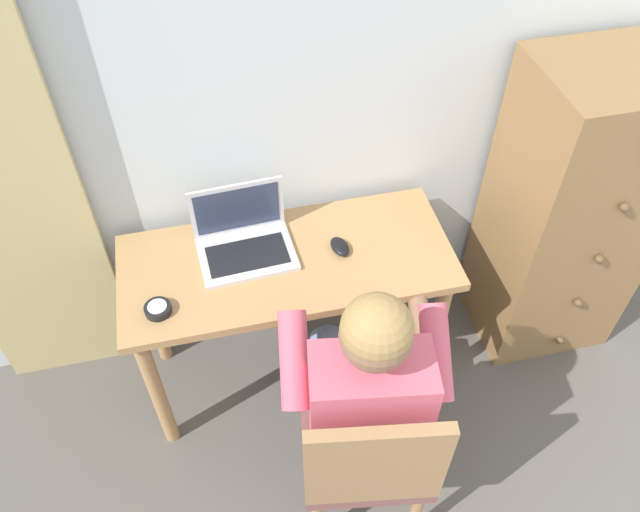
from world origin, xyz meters
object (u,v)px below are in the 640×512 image
object	(u,v)px
desk	(288,281)
desk_clock	(158,309)
chair	(368,457)
laptop	(244,239)
computer_mouse	(340,247)
dresser	(568,215)
person_seated	(364,378)

from	to	relation	value
desk	desk_clock	xyz separation A→B (m)	(-0.47, -0.14, 0.13)
desk	chair	bearing A→B (deg)	-79.58
laptop	computer_mouse	bearing A→B (deg)	-14.15
laptop	desk_clock	distance (m)	0.40
dresser	desk_clock	xyz separation A→B (m)	(-1.62, -0.18, 0.08)
chair	computer_mouse	xyz separation A→B (m)	(0.07, 0.68, 0.26)
chair	desk_clock	size ratio (longest dim) A/B	9.58
desk_clock	chair	bearing A→B (deg)	-42.69
desk	chair	world-z (taller)	chair
dresser	laptop	size ratio (longest dim) A/B	3.75
dresser	person_seated	xyz separation A→B (m)	(-1.00, -0.54, -0.00)
laptop	desk_clock	world-z (taller)	laptop
laptop	chair	bearing A→B (deg)	-71.02
desk	chair	distance (m)	0.70
person_seated	dresser	bearing A→B (deg)	28.36
desk_clock	laptop	bearing A→B (deg)	34.67
desk	laptop	xyz separation A→B (m)	(-0.14, 0.09, 0.17)
chair	desk_clock	world-z (taller)	chair
chair	desk_clock	xyz separation A→B (m)	(-0.59, 0.54, 0.26)
desk	desk_clock	size ratio (longest dim) A/B	13.42
person_seated	computer_mouse	size ratio (longest dim) A/B	11.81
chair	person_seated	size ratio (longest dim) A/B	0.73
person_seated	computer_mouse	bearing A→B (deg)	84.69
laptop	desk	bearing A→B (deg)	-32.57
dresser	computer_mouse	distance (m)	0.96
person_seated	computer_mouse	distance (m)	0.51
computer_mouse	desk	bearing A→B (deg)	170.34
desk	person_seated	distance (m)	0.53
person_seated	computer_mouse	xyz separation A→B (m)	(0.05, 0.50, 0.08)
desk	chair	size ratio (longest dim) A/B	1.40
dresser	chair	size ratio (longest dim) A/B	1.54
dresser	computer_mouse	bearing A→B (deg)	-177.85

